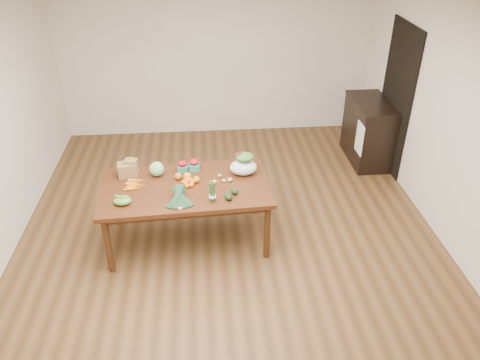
{
  "coord_description": "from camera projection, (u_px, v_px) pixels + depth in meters",
  "views": [
    {
      "loc": [
        -0.25,
        -4.41,
        3.52
      ],
      "look_at": [
        0.13,
        0.0,
        0.81
      ],
      "focal_mm": 35.0,
      "sensor_mm": 36.0,
      "label": 1
    }
  ],
  "objects": [
    {
      "name": "orange_a",
      "position": [
        178.0,
        176.0,
        5.29
      ],
      "size": [
        0.08,
        0.08,
        0.08
      ],
      "primitive_type": "sphere",
      "color": "#E65F0E",
      "rests_on": "dining_table"
    },
    {
      "name": "doorway_dark",
      "position": [
        396.0,
        99.0,
        6.6
      ],
      "size": [
        0.02,
        1.0,
        2.1
      ],
      "primitive_type": "cube",
      "color": "black",
      "rests_on": "floor"
    },
    {
      "name": "avocado_a",
      "position": [
        228.0,
        196.0,
        4.95
      ],
      "size": [
        0.11,
        0.13,
        0.08
      ],
      "primitive_type": "ellipsoid",
      "rotation": [
        0.0,
        0.0,
        0.3
      ],
      "color": "black",
      "rests_on": "dining_table"
    },
    {
      "name": "kale_bunch",
      "position": [
        179.0,
        197.0,
        4.86
      ],
      "size": [
        0.34,
        0.42,
        0.16
      ],
      "primitive_type": null,
      "rotation": [
        0.0,
        0.0,
        0.05
      ],
      "color": "black",
      "rests_on": "dining_table"
    },
    {
      "name": "paper_bag",
      "position": [
        127.0,
        168.0,
        5.33
      ],
      "size": [
        0.29,
        0.24,
        0.19
      ],
      "primitive_type": null,
      "rotation": [
        0.0,
        0.0,
        0.05
      ],
      "color": "olive",
      "rests_on": "dining_table"
    },
    {
      "name": "carrots",
      "position": [
        135.0,
        184.0,
        5.2
      ],
      "size": [
        0.23,
        0.26,
        0.03
      ],
      "primitive_type": null,
      "rotation": [
        0.0,
        0.0,
        0.05
      ],
      "color": "orange",
      "rests_on": "dining_table"
    },
    {
      "name": "asparagus_bundle",
      "position": [
        212.0,
        191.0,
        4.87
      ],
      "size": [
        0.09,
        0.12,
        0.26
      ],
      "primitive_type": null,
      "rotation": [
        0.15,
        0.0,
        0.05
      ],
      "color": "#44803A",
      "rests_on": "dining_table"
    },
    {
      "name": "potato_e",
      "position": [
        230.0,
        180.0,
        5.26
      ],
      "size": [
        0.06,
        0.05,
        0.05
      ],
      "primitive_type": "ellipsoid",
      "color": "tan",
      "rests_on": "dining_table"
    },
    {
      "name": "orange_b",
      "position": [
        187.0,
        176.0,
        5.29
      ],
      "size": [
        0.09,
        0.09,
        0.09
      ],
      "primitive_type": "sphere",
      "color": "#FFA70F",
      "rests_on": "dining_table"
    },
    {
      "name": "orange_c",
      "position": [
        196.0,
        179.0,
        5.24
      ],
      "size": [
        0.08,
        0.08,
        0.08
      ],
      "primitive_type": "sphere",
      "color": "#FFA00F",
      "rests_on": "dining_table"
    },
    {
      "name": "ceiling",
      "position": [
        226.0,
        1.0,
        4.2
      ],
      "size": [
        5.0,
        6.0,
        0.02
      ],
      "primitive_type": "cube",
      "color": "white",
      "rests_on": "room_walls"
    },
    {
      "name": "mandarin_cluster",
      "position": [
        189.0,
        181.0,
        5.2
      ],
      "size": [
        0.19,
        0.19,
        0.09
      ],
      "primitive_type": null,
      "rotation": [
        0.0,
        0.0,
        0.05
      ],
      "color": "orange",
      "rests_on": "dining_table"
    },
    {
      "name": "cabinet",
      "position": [
        368.0,
        131.0,
        7.04
      ],
      "size": [
        0.52,
        1.02,
        0.94
      ],
      "primitive_type": "cube",
      "color": "black",
      "rests_on": "floor"
    },
    {
      "name": "snap_pea_bag",
      "position": [
        122.0,
        201.0,
        4.87
      ],
      "size": [
        0.18,
        0.14,
        0.08
      ],
      "primitive_type": "ellipsoid",
      "color": "#5C9D35",
      "rests_on": "dining_table"
    },
    {
      "name": "strawberry_basket_b",
      "position": [
        194.0,
        166.0,
        5.48
      ],
      "size": [
        0.13,
        0.13,
        0.11
      ],
      "primitive_type": null,
      "rotation": [
        0.0,
        0.0,
        0.05
      ],
      "color": "red",
      "rests_on": "dining_table"
    },
    {
      "name": "potato_b",
      "position": [
        214.0,
        182.0,
        5.23
      ],
      "size": [
        0.05,
        0.04,
        0.04
      ],
      "primitive_type": "ellipsoid",
      "color": "#D4B97A",
      "rests_on": "dining_table"
    },
    {
      "name": "dining_table",
      "position": [
        187.0,
        213.0,
        5.4
      ],
      "size": [
        1.92,
        1.14,
        0.75
      ],
      "primitive_type": "cube",
      "rotation": [
        0.0,
        0.0,
        0.05
      ],
      "color": "#502412",
      "rests_on": "floor"
    },
    {
      "name": "potato_c",
      "position": [
        224.0,
        181.0,
        5.25
      ],
      "size": [
        0.05,
        0.04,
        0.04
      ],
      "primitive_type": "ellipsoid",
      "color": "#D4BF7A",
      "rests_on": "dining_table"
    },
    {
      "name": "cabbage",
      "position": [
        157.0,
        169.0,
        5.35
      ],
      "size": [
        0.17,
        0.17,
        0.17
      ],
      "primitive_type": "sphere",
      "color": "#97D178",
      "rests_on": "dining_table"
    },
    {
      "name": "dish_towel",
      "position": [
        360.0,
        138.0,
        6.65
      ],
      "size": [
        0.02,
        0.28,
        0.45
      ],
      "primitive_type": "cube",
      "color": "white",
      "rests_on": "cabinet"
    },
    {
      "name": "potato_a",
      "position": [
        215.0,
        182.0,
        5.23
      ],
      "size": [
        0.06,
        0.05,
        0.05
      ],
      "primitive_type": "ellipsoid",
      "color": "tan",
      "rests_on": "dining_table"
    },
    {
      "name": "strawberry_basket_a",
      "position": [
        183.0,
        167.0,
        5.45
      ],
      "size": [
        0.12,
        0.12,
        0.11
      ],
      "primitive_type": null,
      "rotation": [
        0.0,
        0.0,
        0.05
      ],
      "color": "red",
      "rests_on": "dining_table"
    },
    {
      "name": "floor",
      "position": [
        229.0,
        238.0,
        5.61
      ],
      "size": [
        6.0,
        6.0,
        0.0
      ],
      "primitive_type": "plane",
      "color": "brown",
      "rests_on": "ground"
    },
    {
      "name": "room_walls",
      "position": [
        228.0,
        136.0,
        4.9
      ],
      "size": [
        5.02,
        6.02,
        2.7
      ],
      "color": "white",
      "rests_on": "floor"
    },
    {
      "name": "avocado_b",
      "position": [
        234.0,
        191.0,
        5.05
      ],
      "size": [
        0.1,
        0.13,
        0.07
      ],
      "primitive_type": "ellipsoid",
      "rotation": [
        0.0,
        0.0,
        0.3
      ],
      "color": "black",
      "rests_on": "dining_table"
    },
    {
      "name": "potato_d",
      "position": [
        220.0,
        175.0,
        5.35
      ],
      "size": [
        0.04,
        0.04,
        0.04
      ],
      "primitive_type": "ellipsoid",
      "color": "#D5BD7B",
      "rests_on": "dining_table"
    },
    {
      "name": "salad_bag",
      "position": [
        243.0,
        165.0,
        5.36
      ],
      "size": [
        0.33,
        0.25,
        0.24
      ],
      "primitive_type": null,
      "rotation": [
        0.0,
        0.0,
        0.05
      ],
      "color": "silver",
      "rests_on": "dining_table"
    }
  ]
}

